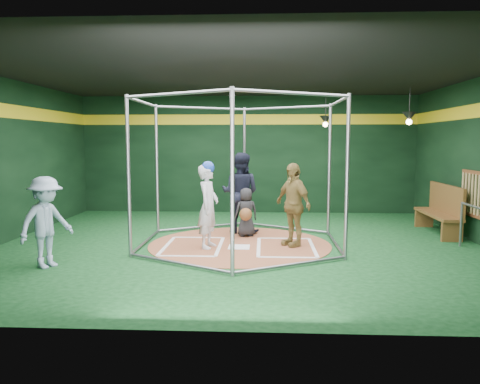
{
  "coord_description": "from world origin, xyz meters",
  "views": [
    {
      "loc": [
        0.49,
        -9.61,
        2.17
      ],
      "look_at": [
        0.0,
        0.1,
        1.1
      ],
      "focal_mm": 35.0,
      "sensor_mm": 36.0,
      "label": 1
    }
  ],
  "objects_px": {
    "umpire": "(240,193)",
    "dugout_bench": "(442,209)",
    "visitor_leopard": "(293,204)",
    "batter_figure": "(208,205)"
  },
  "relations": [
    {
      "from": "umpire",
      "to": "dugout_bench",
      "type": "height_order",
      "value": "umpire"
    },
    {
      "from": "dugout_bench",
      "to": "umpire",
      "type": "bearing_deg",
      "value": -178.45
    },
    {
      "from": "batter_figure",
      "to": "dugout_bench",
      "type": "height_order",
      "value": "batter_figure"
    },
    {
      "from": "dugout_bench",
      "to": "visitor_leopard",
      "type": "bearing_deg",
      "value": -157.67
    },
    {
      "from": "batter_figure",
      "to": "visitor_leopard",
      "type": "relative_size",
      "value": 1.03
    },
    {
      "from": "batter_figure",
      "to": "umpire",
      "type": "height_order",
      "value": "umpire"
    },
    {
      "from": "visitor_leopard",
      "to": "dugout_bench",
      "type": "bearing_deg",
      "value": 75.95
    },
    {
      "from": "batter_figure",
      "to": "umpire",
      "type": "bearing_deg",
      "value": 70.63
    },
    {
      "from": "visitor_leopard",
      "to": "dugout_bench",
      "type": "height_order",
      "value": "visitor_leopard"
    },
    {
      "from": "umpire",
      "to": "visitor_leopard",
      "type": "bearing_deg",
      "value": 143.69
    }
  ]
}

